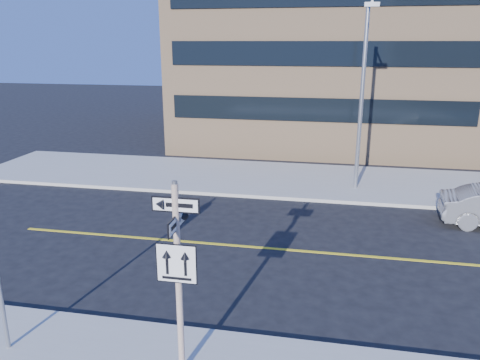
# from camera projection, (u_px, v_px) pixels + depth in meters

# --- Properties ---
(ground) EXTENTS (120.00, 120.00, 0.00)m
(ground) POSITION_uv_depth(u_px,v_px,m) (212.00, 310.00, 11.99)
(ground) COLOR black
(ground) RESTS_ON ground
(sign_pole) EXTENTS (0.92, 0.92, 4.06)m
(sign_pole) POSITION_uv_depth(u_px,v_px,m) (178.00, 270.00, 8.93)
(sign_pole) COLOR white
(sign_pole) RESTS_ON near_sidewalk
(streetlight_a) EXTENTS (0.55, 2.25, 8.00)m
(streetlight_a) POSITION_uv_depth(u_px,v_px,m) (363.00, 87.00, 20.03)
(streetlight_a) COLOR gray
(streetlight_a) RESTS_ON far_sidewalk
(building_brick) EXTENTS (18.00, 18.00, 18.00)m
(building_brick) POSITION_uv_depth(u_px,v_px,m) (326.00, 6.00, 32.59)
(building_brick) COLOR tan
(building_brick) RESTS_ON ground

